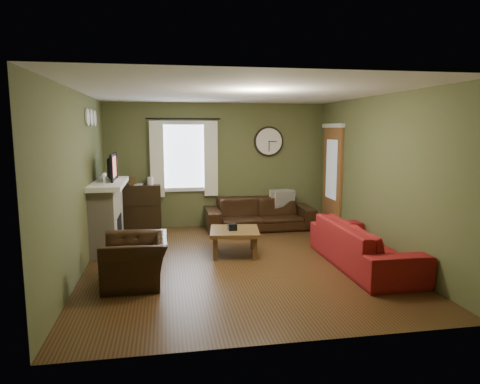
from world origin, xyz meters
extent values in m
cube|color=#3F2813|center=(0.00, 0.00, 0.00)|extent=(4.60, 5.20, 0.00)
cube|color=white|center=(0.00, 0.00, 2.60)|extent=(4.60, 5.20, 0.00)
cube|color=#4F562F|center=(-2.30, 0.00, 1.30)|extent=(0.00, 5.20, 2.60)
cube|color=#4F562F|center=(2.30, 0.00, 1.30)|extent=(0.00, 5.20, 2.60)
cube|color=#4F562F|center=(0.00, 2.60, 1.30)|extent=(4.60, 0.00, 2.60)
cube|color=#4F562F|center=(0.00, -2.60, 1.30)|extent=(4.60, 0.00, 2.60)
cube|color=tan|center=(-2.10, 1.15, 0.55)|extent=(0.40, 1.40, 1.10)
cube|color=black|center=(-1.91, 1.15, 0.30)|extent=(0.04, 0.60, 0.55)
cube|color=white|center=(-2.07, 1.15, 1.14)|extent=(0.58, 1.60, 0.08)
imported|color=black|center=(-2.05, 1.30, 1.35)|extent=(0.08, 0.60, 0.35)
cube|color=#994C3F|center=(-1.97, 1.30, 1.41)|extent=(0.02, 0.62, 0.36)
cylinder|color=white|center=(-2.28, 0.80, 2.25)|extent=(0.28, 0.28, 0.03)
cylinder|color=white|center=(-2.28, 1.15, 2.25)|extent=(0.28, 0.28, 0.03)
cylinder|color=white|center=(-2.28, 1.50, 2.25)|extent=(0.28, 0.28, 0.03)
cylinder|color=black|center=(-0.70, 2.48, 2.27)|extent=(0.03, 0.03, 1.50)
cube|color=white|center=(-1.25, 2.48, 1.45)|extent=(0.28, 0.04, 1.55)
cube|color=white|center=(-0.15, 2.48, 1.45)|extent=(0.28, 0.04, 1.55)
cube|color=brown|center=(2.27, 1.85, 1.05)|extent=(0.05, 0.90, 2.10)
imported|color=brown|center=(-1.71, 2.38, 0.96)|extent=(0.18, 0.24, 0.02)
imported|color=black|center=(0.82, 2.15, 0.32)|extent=(2.22, 0.87, 0.65)
cube|color=gray|center=(1.39, 2.32, 0.55)|extent=(0.45, 0.16, 0.44)
cube|color=gray|center=(1.31, 2.41, 0.55)|extent=(0.46, 0.20, 0.45)
imported|color=maroon|center=(1.83, -0.51, 0.33)|extent=(0.89, 2.28, 0.67)
imported|color=black|center=(-1.51, -0.66, 0.32)|extent=(0.87, 0.99, 0.63)
cube|color=black|center=(-0.03, 0.40, 0.40)|extent=(0.15, 0.15, 0.11)
camera|label=1|loc=(-1.08, -6.36, 2.07)|focal=32.00mm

